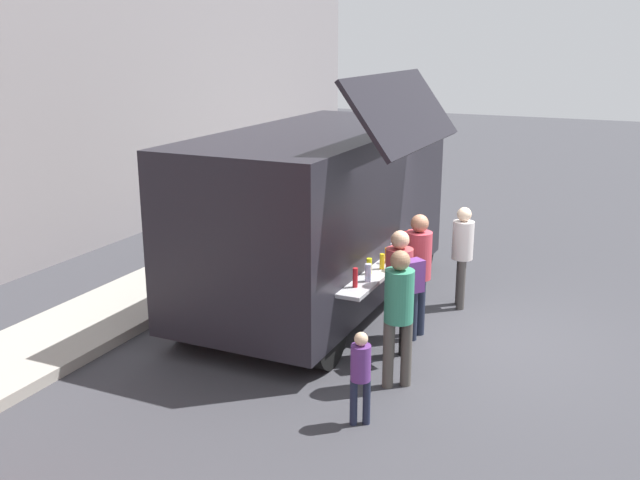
# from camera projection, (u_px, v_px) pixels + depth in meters

# --- Properties ---
(ground_plane) EXTENTS (60.00, 60.00, 0.00)m
(ground_plane) POSITION_uv_depth(u_px,v_px,m) (464.00, 336.00, 10.23)
(ground_plane) COLOR #38383D
(food_truck_main) EXTENTS (5.48, 3.06, 3.63)m
(food_truck_main) POSITION_uv_depth(u_px,v_px,m) (320.00, 211.00, 11.09)
(food_truck_main) COLOR black
(food_truck_main) RESTS_ON ground
(trash_bin) EXTENTS (0.60, 0.60, 0.96)m
(trash_bin) POSITION_uv_depth(u_px,v_px,m) (296.00, 209.00, 15.64)
(trash_bin) COLOR #2F5C3B
(trash_bin) RESTS_ON ground
(customer_front_ordering) EXTENTS (0.37, 0.36, 1.78)m
(customer_front_ordering) POSITION_uv_depth(u_px,v_px,m) (418.00, 265.00, 9.93)
(customer_front_ordering) COLOR #1D2334
(customer_front_ordering) RESTS_ON ground
(customer_mid_with_backpack) EXTENTS (0.51, 0.55, 1.73)m
(customer_mid_with_backpack) POSITION_uv_depth(u_px,v_px,m) (401.00, 282.00, 9.28)
(customer_mid_with_backpack) COLOR black
(customer_mid_with_backpack) RESTS_ON ground
(customer_rear_waiting) EXTENTS (0.35, 0.35, 1.72)m
(customer_rear_waiting) POSITION_uv_depth(u_px,v_px,m) (399.00, 307.00, 8.51)
(customer_rear_waiting) COLOR #4C4741
(customer_rear_waiting) RESTS_ON ground
(customer_extra_browsing) EXTENTS (0.33, 0.33, 1.60)m
(customer_extra_browsing) POSITION_uv_depth(u_px,v_px,m) (462.00, 248.00, 11.10)
(customer_extra_browsing) COLOR #484441
(customer_extra_browsing) RESTS_ON ground
(child_near_queue) EXTENTS (0.22, 0.22, 1.08)m
(child_near_queue) POSITION_uv_depth(u_px,v_px,m) (361.00, 370.00, 7.75)
(child_near_queue) COLOR #1D2237
(child_near_queue) RESTS_ON ground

